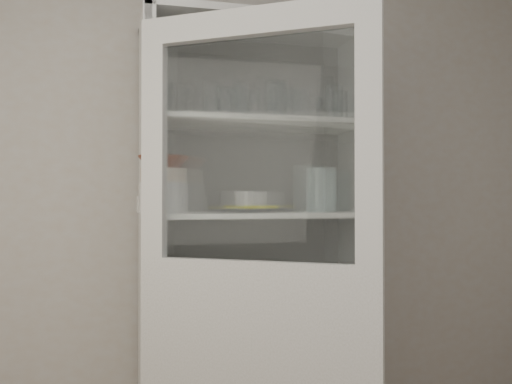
{
  "coord_description": "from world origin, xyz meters",
  "views": [
    {
      "loc": [
        -0.43,
        -1.16,
        1.32
      ],
      "look_at": [
        0.2,
        1.27,
        1.35
      ],
      "focal_mm": 40.0,
      "sensor_mm": 36.0,
      "label": 1
    }
  ],
  "objects": [
    {
      "name": "tumbler_2",
      "position": [
        0.1,
        1.14,
        1.73
      ],
      "size": [
        0.09,
        0.09,
        0.14
      ],
      "primitive_type": "cylinder",
      "rotation": [
        0.0,
        0.0,
        -0.38
      ],
      "color": "silver",
      "rests_on": "shelf_glass"
    },
    {
      "name": "goblet_0",
      "position": [
        -0.09,
        1.39,
        1.75
      ],
      "size": [
        0.08,
        0.08,
        0.19
      ],
      "primitive_type": null,
      "color": "silver",
      "rests_on": "shelf_glass"
    },
    {
      "name": "teal_jar",
      "position": [
        0.25,
        1.34,
        0.92
      ],
      "size": [
        0.1,
        0.1,
        0.12
      ],
      "color": "#197586",
      "rests_on": "shelf_mugs"
    },
    {
      "name": "goblet_1",
      "position": [
        0.2,
        1.38,
        1.75
      ],
      "size": [
        0.08,
        0.08,
        0.19
      ],
      "primitive_type": null,
      "color": "silver",
      "rests_on": "shelf_glass"
    },
    {
      "name": "terracotta_bowl",
      "position": [
        -0.21,
        1.22,
        1.47
      ],
      "size": [
        0.24,
        0.24,
        0.05
      ],
      "primitive_type": "imported",
      "rotation": [
        0.0,
        0.0,
        -0.2
      ],
      "color": "maroon",
      "rests_on": "cream_bowl"
    },
    {
      "name": "mug_teal",
      "position": [
        0.36,
        1.34,
        0.91
      ],
      "size": [
        0.11,
        0.11,
        0.1
      ],
      "primitive_type": "imported",
      "rotation": [
        0.0,
        0.0,
        -0.1
      ],
      "color": "#197586",
      "rests_on": "shelf_mugs"
    },
    {
      "name": "tumbler_8",
      "position": [
        0.05,
        1.24,
        1.73
      ],
      "size": [
        0.07,
        0.07,
        0.13
      ],
      "primitive_type": "cylinder",
      "rotation": [
        0.0,
        0.0,
        -0.01
      ],
      "color": "silver",
      "rests_on": "shelf_glass"
    },
    {
      "name": "wall_back",
      "position": [
        0.0,
        1.5,
        1.3
      ],
      "size": [
        3.6,
        0.02,
        2.6
      ],
      "primitive_type": "cube",
      "color": "#B7B7B4",
      "rests_on": "ground"
    },
    {
      "name": "tumbler_10",
      "position": [
        0.12,
        1.29,
        1.73
      ],
      "size": [
        0.09,
        0.09,
        0.14
      ],
      "primitive_type": "cylinder",
      "rotation": [
        0.0,
        0.0,
        -0.4
      ],
      "color": "silver",
      "rests_on": "shelf_glass"
    },
    {
      "name": "tumbler_0",
      "position": [
        -0.21,
        1.12,
        1.72
      ],
      "size": [
        0.07,
        0.07,
        0.13
      ],
      "primitive_type": "cylinder",
      "rotation": [
        0.0,
        0.0,
        0.04
      ],
      "color": "silver",
      "rests_on": "shelf_glass"
    },
    {
      "name": "glass_platter",
      "position": [
        0.18,
        1.29,
        1.27
      ],
      "size": [
        0.39,
        0.39,
        0.02
      ],
      "primitive_type": "cylinder",
      "rotation": [
        0.0,
        0.0,
        -0.38
      ],
      "color": "silver",
      "rests_on": "shelf_plates"
    },
    {
      "name": "goblet_2",
      "position": [
        0.38,
        1.39,
        1.75
      ],
      "size": [
        0.08,
        0.08,
        0.18
      ],
      "primitive_type": null,
      "color": "silver",
      "rests_on": "shelf_glass"
    },
    {
      "name": "tumbler_6",
      "position": [
        0.55,
        1.17,
        1.73
      ],
      "size": [
        0.08,
        0.08,
        0.13
      ],
      "primitive_type": "cylinder",
      "rotation": [
        0.0,
        0.0,
        0.29
      ],
      "color": "silver",
      "rests_on": "shelf_glass"
    },
    {
      "name": "tumbler_11",
      "position": [
        0.4,
        1.25,
        1.74
      ],
      "size": [
        0.09,
        0.09,
        0.15
      ],
      "primitive_type": "cylinder",
      "rotation": [
        0.0,
        0.0,
        0.12
      ],
      "color": "silver",
      "rests_on": "shelf_glass"
    },
    {
      "name": "white_canister",
      "position": [
        -0.21,
        1.32,
        0.92
      ],
      "size": [
        0.12,
        0.12,
        0.12
      ],
      "primitive_type": "cylinder",
      "rotation": [
        0.0,
        0.0,
        -0.27
      ],
      "color": "silver",
      "rests_on": "shelf_mugs"
    },
    {
      "name": "tumbler_3",
      "position": [
        0.24,
        1.12,
        1.74
      ],
      "size": [
        0.08,
        0.08,
        0.15
      ],
      "primitive_type": "cylinder",
      "rotation": [
        0.0,
        0.0,
        -0.13
      ],
      "color": "silver",
      "rests_on": "shelf_glass"
    },
    {
      "name": "yellow_trivet",
      "position": [
        0.18,
        1.29,
        1.28
      ],
      "size": [
        0.23,
        0.23,
        0.01
      ],
      "primitive_type": "cube",
      "rotation": [
        0.0,
        0.0,
        0.39
      ],
      "color": "#FFE93F",
      "rests_on": "glass_platter"
    },
    {
      "name": "mug_white",
      "position": [
        0.55,
        1.17,
        0.91
      ],
      "size": [
        0.12,
        0.12,
        0.09
      ],
      "primitive_type": "imported",
      "rotation": [
        0.0,
        0.0,
        0.24
      ],
      "color": "silver",
      "rests_on": "shelf_mugs"
    },
    {
      "name": "cupboard_door",
      "position": [
        0.07,
        0.79,
        0.87
      ],
      "size": [
        0.76,
        0.55,
        2.0
      ],
      "rotation": [
        0.0,
        0.0,
        -0.61
      ],
      "color": "#BBBAB2",
      "rests_on": "floor"
    },
    {
      "name": "plate_stack_front",
      "position": [
        -0.21,
        1.22,
        1.32
      ],
      "size": [
        0.2,
        0.2,
        0.13
      ],
      "primitive_type": "cylinder",
      "color": "silver",
      "rests_on": "shelf_plates"
    },
    {
      "name": "mug_blue",
      "position": [
        0.61,
        1.2,
        0.91
      ],
      "size": [
        0.16,
        0.16,
        0.1
      ],
      "primitive_type": "imported",
      "rotation": [
        0.0,
        0.0,
        -0.4
      ],
      "color": "#061287",
      "rests_on": "shelf_mugs"
    },
    {
      "name": "measuring_cups",
      "position": [
        -0.13,
        1.21,
        0.88
      ],
      "size": [
        0.11,
        0.11,
        0.04
      ],
      "primitive_type": "cylinder",
      "color": "silver",
      "rests_on": "shelf_mugs"
    },
    {
      "name": "grey_bowl_stack",
      "position": [
        0.51,
        1.29,
        1.36
      ],
      "size": [
        0.14,
        0.14,
        0.2
      ],
      "primitive_type": "cylinder",
      "color": "#A3B7B5",
      "rests_on": "shelf_plates"
    },
    {
      "name": "tumbler_1",
      "position": [
        -0.03,
        1.13,
        1.73
      ],
      "size": [
        0.09,
        0.09,
        0.13
      ],
      "primitive_type": "cylinder",
      "rotation": [
        0.0,
        0.0,
        0.32
      ],
      "color": "silver",
      "rests_on": "shelf_glass"
    },
    {
      "name": "tumbler_4",
      "position": [
        0.25,
        1.12,
        1.73
      ],
      "size": [
        0.08,
        0.08,
        0.14
      ],
      "primitive_type": "cylinder",
      "rotation": [
        0.0,
        0.0,
        0.19
      ],
      "color": "silver",
      "rests_on": "shelf_glass"
    },
    {
      "name": "tumbler_7",
      "position": [
        -0.2,
        1.27,
        1.72
      ],
      "size": [
        0.06,
        0.06,
        0.12
      ],
      "primitive_type": "cylinder",
      "rotation": [
        0.0,
        0.0,
        -0.02
      ],
      "color": "silver",
      "rests_on": "shelf_glass"
    },
    {
      "name": "cream_bowl",
      "position": [
        -0.21,
        1.22,
        1.42
      ],
      "size": [
        0.24,
        0.24,
        0.06
      ],
      "primitive_type": "cylinder",
      "rotation": [
        0.0,
        0.0,
        -0.31
      ],
      "color": "beige",
      "rests_on": "plate_stack_front"
    },
    {
      "name": "white_ramekin",
      "position": [
        0.18,
        1.29,
        1.32
      ],
      "size": [
        0.16,
        0.16,
        0.06
      ],
      "primitive_type": "cylinder",
      "rotation": [
        0.0,
        0.0,
        -0.13
      ],
      "color": "silver",
      "rests_on": "yellow_trivet"
    },
    {
      "name": "pantry_cabinet",
      "position": [
        0.2,
        1.34,
        0.94
      ],
      "size": [
        1.0,
        0.45,
        2.1
      ],
      "color": "#BBBAB2",
      "rests_on": "floor"
    },
    {
      "name": "goblet_3",
      "position": [
        0.52,
        1.38,
        1.74
      ],
      "size": [
        0.07,
        0.07,
        0.16
      ],
      "primitive_type": null,
      "color": "silver",
      "rests_on": "shelf_glass"
    },
    {
      "name": "tumbler_9",
      "position": [
        0.12,
        1.24,
        1.73
      ],
      "size": [
        0.09,
        0.09,
        0.15
      ],
      "primitive_type": "cylinder",
      "rotation": [
        0.0,
        0.0,
        -0.25
      ],
      "color": "silver",
      "rests_on": "shelf_glass"
    },
    {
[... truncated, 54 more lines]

